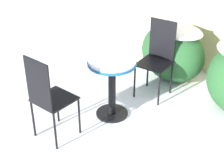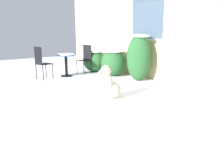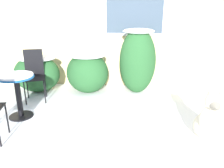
{
  "view_description": "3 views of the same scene",
  "coord_description": "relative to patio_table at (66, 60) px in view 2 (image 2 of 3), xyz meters",
  "views": [
    {
      "loc": [
        1.25,
        -1.94,
        2.53
      ],
      "look_at": [
        -1.59,
        0.31,
        0.44
      ],
      "focal_mm": 55.0,
      "sensor_mm": 36.0,
      "label": 1
    },
    {
      "loc": [
        5.14,
        -3.24,
        1.45
      ],
      "look_at": [
        1.44,
        -0.16,
        0.33
      ],
      "focal_mm": 35.0,
      "sensor_mm": 36.0,
      "label": 2
    },
    {
      "loc": [
        0.27,
        -3.04,
        1.76
      ],
      "look_at": [
        0.0,
        0.6,
        0.55
      ],
      "focal_mm": 35.0,
      "sensor_mm": 36.0,
      "label": 3
    }
  ],
  "objects": [
    {
      "name": "ground_plane",
      "position": [
        1.59,
        -0.31,
        -0.56
      ],
      "size": [
        16.0,
        16.0,
        0.0
      ],
      "primitive_type": "plane",
      "color": "white"
    },
    {
      "name": "house_wall",
      "position": [
        1.61,
        1.88,
        0.91
      ],
      "size": [
        8.0,
        0.1,
        2.89
      ],
      "color": "#D1BC84",
      "rests_on": "ground_plane"
    },
    {
      "name": "shrub_left",
      "position": [
        -0.2,
        1.29,
        -0.11
      ],
      "size": [
        1.04,
        0.73,
        0.84
      ],
      "color": "#235128",
      "rests_on": "ground_plane"
    },
    {
      "name": "shrub_middle",
      "position": [
        0.96,
        1.32,
        -0.07
      ],
      "size": [
        0.93,
        0.85,
        0.92
      ],
      "color": "#235128",
      "rests_on": "ground_plane"
    },
    {
      "name": "shrub_right",
      "position": [
        2.07,
        1.4,
        0.19
      ],
      "size": [
        0.8,
        0.69,
        1.44
      ],
      "color": "#235128",
      "rests_on": "ground_plane"
    },
    {
      "name": "patio_table",
      "position": [
        0.0,
        0.0,
        0.0
      ],
      "size": [
        0.59,
        0.59,
        0.77
      ],
      "color": "black",
      "rests_on": "ground_plane"
    },
    {
      "name": "patio_chair_near_table",
      "position": [
        -0.04,
        0.81,
        0.01
      ],
      "size": [
        0.51,
        0.51,
        1.04
      ],
      "rotation": [
        0.0,
        0.0,
        0.31
      ],
      "color": "black",
      "rests_on": "ground_plane"
    },
    {
      "name": "patio_chair_far_side",
      "position": [
        -0.06,
        -0.84,
        0.01
      ],
      "size": [
        0.48,
        0.48,
        1.04
      ],
      "rotation": [
        0.0,
        0.0,
        3.35
      ],
      "color": "black",
      "rests_on": "ground_plane"
    },
    {
      "name": "dog",
      "position": [
        3.01,
        -0.53,
        -0.26
      ],
      "size": [
        0.48,
        0.67,
        0.78
      ],
      "rotation": [
        0.0,
        0.0,
        -0.2
      ],
      "color": "beige",
      "rests_on": "ground_plane"
    }
  ]
}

